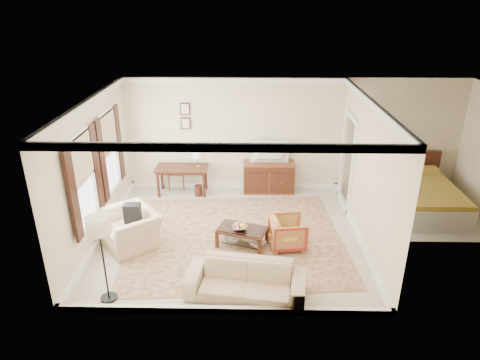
{
  "coord_description": "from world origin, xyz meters",
  "views": [
    {
      "loc": [
        0.37,
        -7.94,
        4.74
      ],
      "look_at": [
        0.2,
        0.3,
        1.15
      ],
      "focal_mm": 32.0,
      "sensor_mm": 36.0,
      "label": 1
    }
  ],
  "objects_px": {
    "coffee_table": "(242,232)",
    "club_armchair": "(129,223)",
    "tv": "(270,145)",
    "striped_armchair": "(288,231)",
    "sideboard": "(269,177)",
    "sofa": "(246,275)",
    "writing_desk": "(182,171)"
  },
  "relations": [
    {
      "from": "coffee_table",
      "to": "sideboard",
      "type": "bearing_deg",
      "value": 76.34
    },
    {
      "from": "club_armchair",
      "to": "sideboard",
      "type": "bearing_deg",
      "value": 93.14
    },
    {
      "from": "writing_desk",
      "to": "coffee_table",
      "type": "bearing_deg",
      "value": -57.8
    },
    {
      "from": "writing_desk",
      "to": "tv",
      "type": "xyz_separation_m",
      "value": [
        2.22,
        0.13,
        0.66
      ]
    },
    {
      "from": "club_armchair",
      "to": "writing_desk",
      "type": "bearing_deg",
      "value": 125.15
    },
    {
      "from": "striped_armchair",
      "to": "sofa",
      "type": "bearing_deg",
      "value": 144.3
    },
    {
      "from": "coffee_table",
      "to": "club_armchair",
      "type": "relative_size",
      "value": 0.95
    },
    {
      "from": "tv",
      "to": "club_armchair",
      "type": "xyz_separation_m",
      "value": [
        -2.92,
        -2.63,
        -0.77
      ]
    },
    {
      "from": "sideboard",
      "to": "coffee_table",
      "type": "bearing_deg",
      "value": -103.66
    },
    {
      "from": "coffee_table",
      "to": "club_armchair",
      "type": "xyz_separation_m",
      "value": [
        -2.28,
        -0.0,
        0.19
      ]
    },
    {
      "from": "tv",
      "to": "striped_armchair",
      "type": "relative_size",
      "value": 1.33
    },
    {
      "from": "writing_desk",
      "to": "tv",
      "type": "height_order",
      "value": "tv"
    },
    {
      "from": "tv",
      "to": "striped_armchair",
      "type": "height_order",
      "value": "tv"
    },
    {
      "from": "writing_desk",
      "to": "sofa",
      "type": "height_order",
      "value": "sofa"
    },
    {
      "from": "tv",
      "to": "sideboard",
      "type": "bearing_deg",
      "value": -90.0
    },
    {
      "from": "coffee_table",
      "to": "sofa",
      "type": "xyz_separation_m",
      "value": [
        0.09,
        -1.56,
        0.09
      ]
    },
    {
      "from": "club_armchair",
      "to": "sofa",
      "type": "height_order",
      "value": "club_armchair"
    },
    {
      "from": "striped_armchair",
      "to": "coffee_table",
      "type": "bearing_deg",
      "value": 82.1
    },
    {
      "from": "sofa",
      "to": "coffee_table",
      "type": "bearing_deg",
      "value": 101.52
    },
    {
      "from": "tv",
      "to": "sofa",
      "type": "bearing_deg",
      "value": 82.41
    },
    {
      "from": "writing_desk",
      "to": "sideboard",
      "type": "height_order",
      "value": "sideboard"
    },
    {
      "from": "sideboard",
      "to": "tv",
      "type": "distance_m",
      "value": 0.87
    },
    {
      "from": "tv",
      "to": "coffee_table",
      "type": "distance_m",
      "value": 2.87
    },
    {
      "from": "coffee_table",
      "to": "striped_armchair",
      "type": "relative_size",
      "value": 1.54
    },
    {
      "from": "sideboard",
      "to": "club_armchair",
      "type": "height_order",
      "value": "club_armchair"
    },
    {
      "from": "writing_desk",
      "to": "sofa",
      "type": "distance_m",
      "value": 4.39
    },
    {
      "from": "sideboard",
      "to": "coffee_table",
      "type": "distance_m",
      "value": 2.72
    },
    {
      "from": "writing_desk",
      "to": "club_armchair",
      "type": "bearing_deg",
      "value": -105.84
    },
    {
      "from": "writing_desk",
      "to": "sideboard",
      "type": "bearing_deg",
      "value": 3.86
    },
    {
      "from": "coffee_table",
      "to": "tv",
      "type": "bearing_deg",
      "value": 76.24
    },
    {
      "from": "writing_desk",
      "to": "sideboard",
      "type": "distance_m",
      "value": 2.23
    },
    {
      "from": "striped_armchair",
      "to": "sideboard",
      "type": "bearing_deg",
      "value": -1.45
    }
  ]
}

